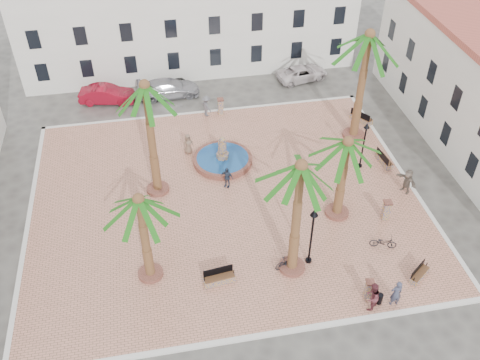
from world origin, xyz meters
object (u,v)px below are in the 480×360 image
Objects in this scene: car_red at (107,94)px; pedestrian_east at (407,181)px; palm_e at (346,152)px; bollard_e at (386,210)px; palm_ne at (368,47)px; bench_e at (384,160)px; car_white at (302,73)px; bench_se at (419,274)px; bollard_n at (221,106)px; lamppost_e at (365,138)px; pedestrian_fountain_b at (227,177)px; palm_s at (300,179)px; lamppost_s at (313,227)px; car_silver at (169,88)px; bicycle_b at (287,261)px; bicycle_a at (383,242)px; litter_bin at (379,299)px; bench_s at (219,279)px; bollard_se at (369,289)px; cyclist_b at (372,297)px; bench_ne at (361,118)px; palm_sw at (140,210)px; fountain at (223,159)px; pedestrian_north at (206,106)px; cyclist_a at (396,293)px; pedestrian_fountain_a at (188,144)px; palm_nw at (146,98)px; car_black at (165,87)px.

pedestrian_east is at bearing -117.94° from car_red.
bollard_e is at bearing -19.51° from palm_e.
palm_e is 9.52m from palm_ne.
car_white is at bearing 4.29° from bench_e.
bollard_n is (-8.60, 19.30, 0.51)m from bench_se.
lamppost_e is at bearing 85.02° from bench_e.
palm_s is at bearing -37.72° from pedestrian_fountain_b.
lamppost_s is at bearing -156.01° from bollard_e.
bicycle_b is at bearing -167.37° from car_silver.
lamppost_e is 2.32× the size of bicycle_a.
palm_ne is 12.94m from bollard_n.
bench_s is at bearing 159.92° from litter_bin.
pedestrian_fountain_b is 13.42m from car_silver.
bollard_se is at bearing -107.07° from palm_ne.
pedestrian_fountain_b reaches higher than bollard_n.
bollard_e is (3.41, 5.79, 0.08)m from bollard_se.
lamppost_e is at bearing -149.48° from cyclist_b.
bench_ne is (13.94, 14.25, 0.01)m from bench_s.
palm_e is 3.78× the size of bicycle_a.
car_red is at bearing 121.27° from litter_bin.
bench_ne is at bearing -99.03° from car_red.
lamppost_s is 0.91× the size of car_red.
litter_bin is at bearing 174.19° from bicycle_a.
bicycle_a is (1.80, -3.40, -4.62)m from palm_e.
palm_sw is 0.78× the size of palm_s.
fountain is 12.36m from bench_ne.
pedestrian_north reaches higher than bicycle_b.
bench_se is 23.86m from car_white.
car_red is (-10.46, 20.93, 0.13)m from bicycle_b.
bollard_e reaches higher than bicycle_b.
palm_ne is 17.43m from cyclist_a.
pedestrian_fountain_a is (-8.36, 15.22, 0.14)m from bollard_se.
bench_s is 24.70m from car_white.
palm_e is 15.46m from pedestrian_north.
cyclist_a is 0.97× the size of cyclist_b.
car_white is (-2.76, 7.78, 0.22)m from bench_ne.
palm_s is 5.17× the size of bench_se.
palm_nw is at bearing 107.11° from bench_se.
cyclist_a is 0.39× the size of car_white.
pedestrian_fountain_b is (-10.77, -4.15, -6.79)m from palm_ne.
pedestrian_fountain_b reaches higher than car_silver.
car_black reaches higher than bench_s.
car_white is at bearing 83.91° from litter_bin.
bench_se is 1.07× the size of bollard_e.
cyclist_a reaches higher than car_silver.
pedestrian_fountain_b is (-6.66, 4.06, -4.25)m from palm_e.
bicycle_b is at bearing 112.91° from bicycle_a.
bench_se is 0.33× the size of car_white.
pedestrian_north is (-9.71, 14.29, 0.14)m from bollard_e.
palm_sw is 20.73m from car_red.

